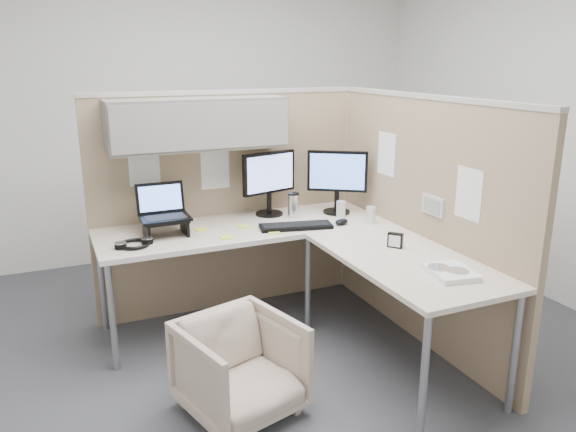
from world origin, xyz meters
name	(u,v)px	position (x,y,z in m)	size (l,w,h in m)	color
ground	(289,353)	(0.00, 0.00, 0.00)	(4.50, 4.50, 0.00)	#3D3D42
partition_back	(215,167)	(-0.22, 0.83, 1.10)	(2.00, 0.36, 1.63)	tan
partition_right	(418,219)	(0.90, -0.07, 0.82)	(0.07, 2.03, 1.63)	tan
desk	(299,245)	(0.12, 0.13, 0.69)	(2.00, 1.98, 0.73)	beige
office_chair	(240,363)	(-0.49, -0.46, 0.29)	(0.56, 0.53, 0.58)	beige
monitor_left	(269,178)	(0.16, 0.73, 1.00)	(0.43, 0.20, 0.47)	black
monitor_right	(337,177)	(0.64, 0.57, 1.00)	(0.39, 0.27, 0.47)	black
laptop_station	(164,216)	(-0.65, 0.56, 0.86)	(0.31, 0.27, 0.33)	black
keyboard	(296,226)	(0.20, 0.34, 0.74)	(0.49, 0.16, 0.02)	black
mouse	(342,222)	(0.53, 0.29, 0.75)	(0.11, 0.07, 0.04)	black
travel_mug	(293,205)	(0.30, 0.60, 0.82)	(0.08, 0.08, 0.18)	silver
soda_can_green	(371,215)	(0.72, 0.24, 0.79)	(0.07, 0.07, 0.12)	silver
soda_can_silver	(341,209)	(0.61, 0.46, 0.79)	(0.07, 0.07, 0.12)	silver
sticky_note_a	(227,237)	(-0.30, 0.32, 0.73)	(0.08, 0.08, 0.01)	#E0E93D
sticky_note_d	(243,226)	(-0.12, 0.51, 0.73)	(0.08, 0.08, 0.01)	#E0E93D
sticky_note_c	(201,229)	(-0.41, 0.56, 0.73)	(0.08, 0.08, 0.01)	#E0E93D
sticky_note_b	(274,232)	(0.02, 0.30, 0.73)	(0.08, 0.08, 0.01)	#E0E93D
headphones	(134,244)	(-0.87, 0.39, 0.75)	(0.24, 0.23, 0.03)	black
paper_stack	(450,272)	(0.60, -0.77, 0.75)	(0.26, 0.31, 0.03)	white
desk_clock	(395,240)	(0.59, -0.27, 0.78)	(0.09, 0.09, 0.09)	black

